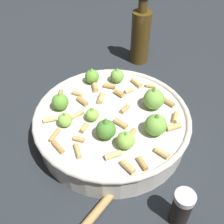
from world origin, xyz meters
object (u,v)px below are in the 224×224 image
Objects in this scene: olive_oil_bottle at (141,36)px; wooden_spoon at (87,224)px; cooking_pan at (112,123)px; pepper_shaker at (181,208)px.

olive_oil_bottle is 1.13× the size of wooden_spoon.
olive_oil_bottle reaches higher than wooden_spoon.
pepper_shaker is (0.05, -0.23, 0.00)m from cooking_pan.
cooking_pan is 1.87× the size of wooden_spoon.
pepper_shaker is at bearing -12.42° from wooden_spoon.
pepper_shaker is 0.39× the size of olive_oil_bottle.
olive_oil_bottle is (0.12, 0.51, 0.04)m from pepper_shaker.
olive_oil_bottle is (0.17, 0.28, 0.05)m from cooking_pan.
wooden_spoon is at bearing 167.58° from pepper_shaker.
pepper_shaker is 0.53m from olive_oil_bottle.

